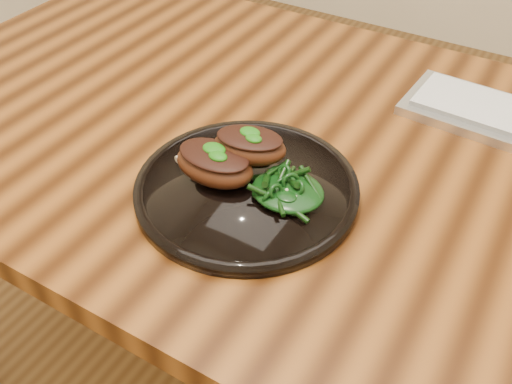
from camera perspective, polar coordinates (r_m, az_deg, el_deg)
desk at (r=0.89m, az=9.20°, el=-0.78°), size 1.60×0.80×0.75m
plate at (r=0.76m, az=-0.94°, el=0.38°), size 0.30×0.30×0.02m
lamb_chop_front at (r=0.75m, az=-4.21°, el=2.91°), size 0.12×0.08×0.05m
lamb_chop_back at (r=0.76m, az=-0.67°, el=4.73°), size 0.11×0.08×0.04m
herb_smear at (r=0.81m, az=-0.85°, el=4.33°), size 0.08×0.05×0.00m
greens_heap at (r=0.73m, az=3.22°, el=0.48°), size 0.10×0.09×0.04m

